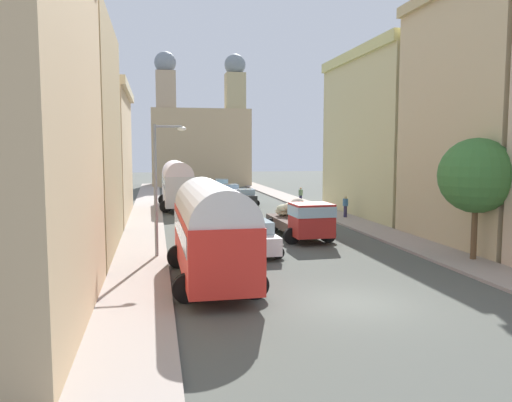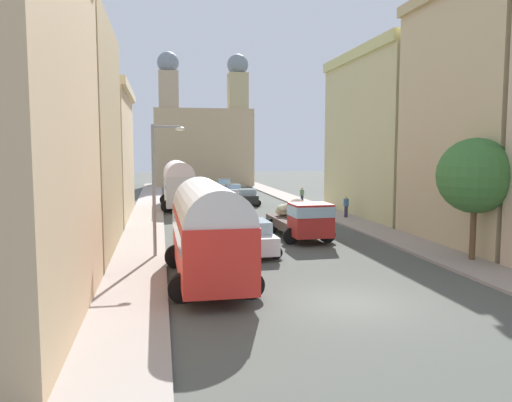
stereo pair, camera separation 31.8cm
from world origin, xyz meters
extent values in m
plane|color=#4D504A|center=(0.00, 27.00, 0.00)|extent=(154.00, 154.00, 0.00)
cube|color=#A2958D|center=(-7.25, 27.00, 0.07)|extent=(2.50, 70.00, 0.14)
cube|color=#A19287|center=(7.25, 27.00, 0.07)|extent=(2.50, 70.00, 0.14)
cube|color=tan|center=(-10.77, 10.78, 5.75)|extent=(4.54, 10.98, 11.50)
cube|color=beige|center=(-11.42, 23.99, 4.63)|extent=(5.84, 13.52, 9.25)
cube|color=beige|center=(-11.42, 23.99, 9.54)|extent=(6.42, 13.52, 0.59)
cube|color=#CBB386|center=(11.38, 9.03, 6.60)|extent=(5.75, 9.88, 13.19)
cube|color=#CAC087|center=(10.92, 21.39, 5.99)|extent=(4.84, 14.07, 11.99)
cube|color=#CBC97E|center=(10.92, 21.39, 12.38)|extent=(5.32, 14.07, 0.78)
cube|color=tan|center=(0.00, 58.49, 5.46)|extent=(13.89, 6.93, 10.92)
cube|color=tan|center=(-4.86, 56.75, 7.99)|extent=(2.72, 2.72, 15.98)
sphere|color=gray|center=(-4.86, 56.75, 17.17)|extent=(2.99, 2.99, 2.99)
cube|color=tan|center=(4.86, 56.75, 7.99)|extent=(2.72, 2.72, 15.98)
sphere|color=slate|center=(4.86, 56.75, 17.17)|extent=(2.99, 2.99, 2.99)
cube|color=red|center=(-4.38, 3.72, 1.61)|extent=(2.55, 8.48, 2.22)
cylinder|color=silver|center=(-4.38, 3.72, 2.72)|extent=(2.50, 8.31, 2.41)
cube|color=#99B7C6|center=(-4.38, 3.72, 2.10)|extent=(2.59, 7.80, 0.71)
cylinder|color=black|center=(-5.57, 6.33, 0.50)|extent=(1.00, 0.35, 1.00)
cylinder|color=black|center=(-3.23, 6.35, 0.50)|extent=(1.00, 0.35, 1.00)
cylinder|color=black|center=(-5.52, 1.09, 0.50)|extent=(1.00, 0.35, 1.00)
cylinder|color=black|center=(-3.18, 1.11, 0.50)|extent=(1.00, 0.35, 1.00)
cube|color=beige|center=(-4.63, 29.59, 1.77)|extent=(2.48, 9.55, 2.54)
cylinder|color=silver|center=(-4.63, 29.59, 3.04)|extent=(2.43, 9.36, 2.31)
cube|color=#99B7C6|center=(-4.63, 29.59, 2.33)|extent=(2.52, 8.79, 0.81)
cylinder|color=black|center=(-5.79, 32.52, 0.50)|extent=(1.00, 0.35, 1.00)
cylinder|color=black|center=(-3.56, 32.55, 0.50)|extent=(1.00, 0.35, 1.00)
cylinder|color=black|center=(-5.71, 26.62, 0.50)|extent=(1.00, 0.35, 1.00)
cylinder|color=black|center=(-3.48, 26.65, 0.50)|extent=(1.00, 0.35, 1.00)
cube|color=#B02621|center=(1.87, 10.62, 1.36)|extent=(2.19, 1.97, 1.81)
cube|color=#99B7C6|center=(1.87, 10.62, 1.87)|extent=(2.23, 2.05, 0.58)
cube|color=#4D3D36|center=(1.75, 14.07, 0.73)|extent=(2.29, 5.08, 0.55)
ellipsoid|color=beige|center=(2.05, 15.48, 1.26)|extent=(1.15, 1.16, 0.52)
ellipsoid|color=beige|center=(1.41, 15.25, 1.30)|extent=(1.22, 1.21, 0.60)
ellipsoid|color=beige|center=(2.03, 12.52, 1.25)|extent=(1.11, 1.18, 0.51)
ellipsoid|color=beige|center=(1.71, 14.70, 1.62)|extent=(1.12, 1.01, 0.52)
ellipsoid|color=beige|center=(2.01, 13.59, 1.57)|extent=(1.12, 1.22, 0.47)
ellipsoid|color=beige|center=(1.35, 14.86, 1.54)|extent=(0.99, 0.88, 0.45)
ellipsoid|color=beige|center=(1.59, 12.48, 2.11)|extent=(1.13, 1.10, 0.59)
cylinder|color=black|center=(2.92, 10.92, 0.45)|extent=(0.90, 0.32, 0.90)
cylinder|color=black|center=(0.80, 10.84, 0.45)|extent=(0.90, 0.32, 0.90)
cylinder|color=black|center=(2.77, 15.06, 0.45)|extent=(0.90, 0.32, 0.90)
cylinder|color=black|center=(0.65, 14.99, 0.45)|extent=(0.90, 0.32, 0.90)
cube|color=black|center=(1.82, 30.84, 0.65)|extent=(1.87, 3.75, 0.76)
cube|color=#A3BED2|center=(1.82, 30.84, 1.28)|extent=(1.57, 1.99, 0.50)
cylinder|color=black|center=(2.57, 29.66, 0.30)|extent=(0.60, 0.21, 0.60)
cylinder|color=black|center=(0.92, 29.76, 0.30)|extent=(0.60, 0.21, 0.60)
cylinder|color=black|center=(2.71, 31.92, 0.30)|extent=(0.60, 0.21, 0.60)
cylinder|color=black|center=(1.06, 32.02, 0.30)|extent=(0.60, 0.21, 0.60)
cube|color=silver|center=(1.55, 38.68, 0.64)|extent=(1.74, 3.64, 0.74)
cube|color=#8DB0CF|center=(1.55, 38.68, 1.24)|extent=(1.51, 1.90, 0.45)
cylinder|color=black|center=(2.36, 37.55, 0.30)|extent=(0.60, 0.21, 0.60)
cylinder|color=black|center=(0.69, 37.58, 0.30)|extent=(0.60, 0.21, 0.60)
cylinder|color=black|center=(2.40, 39.79, 0.30)|extent=(0.60, 0.21, 0.60)
cylinder|color=black|center=(0.73, 39.82, 0.30)|extent=(0.60, 0.21, 0.60)
cube|color=silver|center=(1.59, 47.05, 0.62)|extent=(1.92, 4.26, 0.70)
cube|color=#8FBDD2|center=(1.59, 47.05, 1.27)|extent=(1.60, 2.25, 0.59)
cylinder|color=black|center=(2.35, 45.71, 0.30)|extent=(0.60, 0.21, 0.60)
cylinder|color=black|center=(0.68, 45.81, 0.30)|extent=(0.60, 0.21, 0.60)
cylinder|color=black|center=(2.50, 48.30, 0.30)|extent=(0.60, 0.21, 0.60)
cylinder|color=black|center=(0.83, 48.39, 0.30)|extent=(0.60, 0.21, 0.60)
cube|color=silver|center=(-1.74, 8.59, 0.69)|extent=(1.87, 4.28, 0.84)
cube|color=#9FB9BF|center=(-1.74, 8.59, 1.41)|extent=(1.60, 2.25, 0.59)
cylinder|color=black|center=(-2.65, 9.87, 0.30)|extent=(0.60, 0.21, 0.60)
cylinder|color=black|center=(-0.92, 9.93, 0.30)|extent=(0.60, 0.21, 0.60)
cylinder|color=black|center=(-2.56, 7.25, 0.30)|extent=(0.60, 0.21, 0.60)
cylinder|color=black|center=(-0.83, 7.31, 0.30)|extent=(0.60, 0.21, 0.60)
cube|color=#3E94C6|center=(-1.86, 16.59, 0.68)|extent=(1.92, 4.33, 0.81)
cube|color=#A3B0CC|center=(-1.86, 16.59, 1.35)|extent=(1.59, 2.29, 0.54)
cylinder|color=black|center=(-2.76, 17.84, 0.30)|extent=(0.60, 0.21, 0.60)
cylinder|color=black|center=(-1.12, 17.95, 0.30)|extent=(0.60, 0.21, 0.60)
cylinder|color=black|center=(-2.59, 15.22, 0.30)|extent=(0.60, 0.21, 0.60)
cylinder|color=black|center=(-0.95, 15.33, 0.30)|extent=(0.60, 0.21, 0.60)
cube|color=silver|center=(-1.45, 43.41, 0.64)|extent=(1.63, 3.96, 0.73)
cube|color=#99BCC4|center=(-1.45, 43.41, 1.30)|extent=(1.39, 2.07, 0.59)
cylinder|color=black|center=(-2.17, 44.65, 0.30)|extent=(0.60, 0.21, 0.60)
cylinder|color=black|center=(-0.66, 44.60, 0.30)|extent=(0.60, 0.21, 0.60)
cylinder|color=black|center=(-2.25, 42.22, 0.30)|extent=(0.60, 0.21, 0.60)
cylinder|color=black|center=(-0.73, 42.18, 0.30)|extent=(0.60, 0.21, 0.60)
cylinder|color=#201D3C|center=(6.83, 29.83, 0.07)|extent=(0.22, 0.22, 0.14)
cylinder|color=#201D3C|center=(6.83, 29.83, 0.54)|extent=(0.36, 0.36, 0.80)
cylinder|color=#577554|center=(6.83, 29.83, 1.21)|extent=(0.55, 0.55, 0.54)
sphere|color=tan|center=(6.83, 29.83, 1.59)|extent=(0.23, 0.23, 0.23)
cylinder|color=#2C2743|center=(7.47, 20.02, 0.07)|extent=(0.22, 0.22, 0.14)
cylinder|color=#2C2743|center=(7.47, 20.02, 0.57)|extent=(0.27, 0.27, 0.86)
cylinder|color=#37648B|center=(7.47, 20.02, 1.26)|extent=(0.41, 0.41, 0.52)
sphere|color=tan|center=(7.47, 20.02, 1.62)|extent=(0.20, 0.20, 0.20)
cylinder|color=gray|center=(-6.50, 8.48, 3.18)|extent=(0.16, 0.16, 6.37)
cylinder|color=gray|center=(-5.87, 8.48, 6.27)|extent=(1.27, 0.11, 0.11)
ellipsoid|color=silver|center=(-5.23, 8.48, 6.17)|extent=(0.44, 0.28, 0.20)
cylinder|color=brown|center=(7.90, 4.90, 1.36)|extent=(0.27, 0.27, 2.72)
sphere|color=#3B7335|center=(7.90, 4.90, 4.01)|extent=(3.44, 3.44, 3.44)
camera|label=1|loc=(-6.50, -15.92, 5.18)|focal=35.73mm
camera|label=2|loc=(-6.18, -15.98, 5.18)|focal=35.73mm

